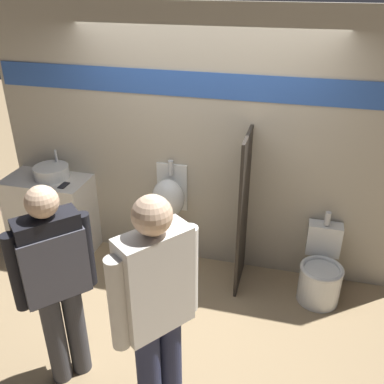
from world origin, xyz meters
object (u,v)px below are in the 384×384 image
at_px(sink_basin, 51,172).
at_px(cell_phone, 64,185).
at_px(person_in_vest, 55,276).
at_px(person_with_lanyard, 157,310).
at_px(urinal_near_counter, 169,198).
at_px(toilet, 321,273).

distance_m(sink_basin, cell_phone, 0.28).
distance_m(person_in_vest, person_with_lanyard, 0.84).
distance_m(cell_phone, person_with_lanyard, 2.26).
bearing_deg(sink_basin, person_with_lanyard, -44.09).
relative_size(urinal_near_counter, person_with_lanyard, 0.65).
relative_size(sink_basin, person_with_lanyard, 0.21).
relative_size(sink_basin, urinal_near_counter, 0.32).
bearing_deg(cell_phone, sink_basin, 146.14).
relative_size(sink_basin, toilet, 0.44).
xyz_separation_m(urinal_near_counter, person_in_vest, (-0.32, -1.65, 0.18)).
height_order(person_in_vest, person_with_lanyard, person_with_lanyard).
relative_size(sink_basin, cell_phone, 2.69).
distance_m(urinal_near_counter, person_with_lanyard, 1.89).
distance_m(sink_basin, person_with_lanyard, 2.53).
relative_size(cell_phone, urinal_near_counter, 0.12).
bearing_deg(toilet, sink_basin, 177.63).
bearing_deg(person_with_lanyard, person_in_vest, 115.99).
height_order(toilet, person_with_lanyard, person_with_lanyard).
xyz_separation_m(sink_basin, toilet, (2.93, -0.12, -0.70)).
height_order(sink_basin, cell_phone, sink_basin).
xyz_separation_m(cell_phone, urinal_near_counter, (1.09, 0.21, -0.11)).
bearing_deg(person_in_vest, toilet, -9.96).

